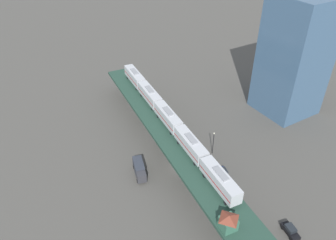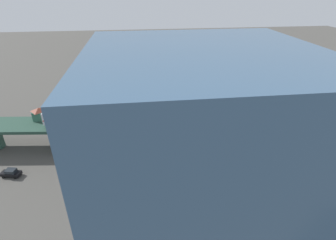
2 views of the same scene
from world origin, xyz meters
name	(u,v)px [view 2 (image 2 of 2)]	position (x,y,z in m)	size (l,w,h in m)	color
ground_plane	(135,146)	(0.00, 0.00, 0.00)	(400.00, 400.00, 0.00)	#4C4944
elevated_viaduct	(134,126)	(-0.02, -0.17, 6.18)	(18.09, 92.37, 7.18)	#244135
subway_train	(168,116)	(-2.35, -8.84, 9.72)	(9.40, 62.35, 4.45)	silver
signal_hut	(39,113)	(5.04, 24.72, 8.98)	(3.54, 3.54, 3.40)	#33604C
street_car_white	(172,157)	(-7.66, -9.29, 0.94)	(2.37, 4.59, 1.89)	silver
street_car_black	(11,173)	(-9.19, 28.54, 0.94)	(2.67, 4.68, 1.89)	black
street_car_blue	(101,163)	(-8.01, 8.31, 0.94)	(2.90, 4.72, 1.89)	#233D93
delivery_truck	(144,123)	(9.49, -2.86, 1.76)	(4.20, 7.54, 3.20)	#333338
street_lamp	(134,157)	(-10.91, 0.09, 4.11)	(0.44, 0.44, 6.94)	black
office_tower	(193,236)	(-44.19, -6.08, 18.00)	(16.00, 16.00, 36.00)	#3D5B7A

